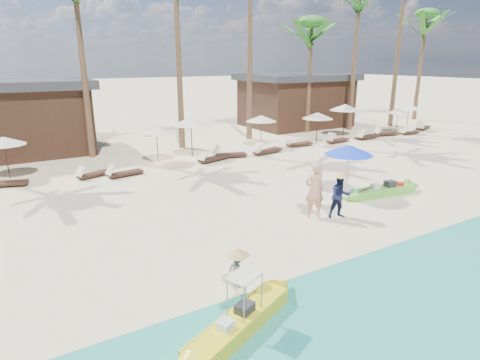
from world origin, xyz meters
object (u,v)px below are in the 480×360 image
green_canoe (382,191)px  blue_umbrella (349,150)px  tourist (314,190)px  yellow_canoe (239,323)px

green_canoe → blue_umbrella: blue_umbrella is taller
green_canoe → tourist: (-4.02, -0.36, 0.80)m
yellow_canoe → green_canoe: bearing=1.3°
yellow_canoe → tourist: (5.50, 4.12, 0.80)m
green_canoe → tourist: 4.12m
green_canoe → tourist: bearing=-168.0°
green_canoe → blue_umbrella: (-1.27, 0.81, 1.73)m
tourist → blue_umbrella: (2.75, 1.17, 0.93)m
yellow_canoe → blue_umbrella: (8.25, 5.29, 1.72)m
tourist → green_canoe: bearing=-157.4°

